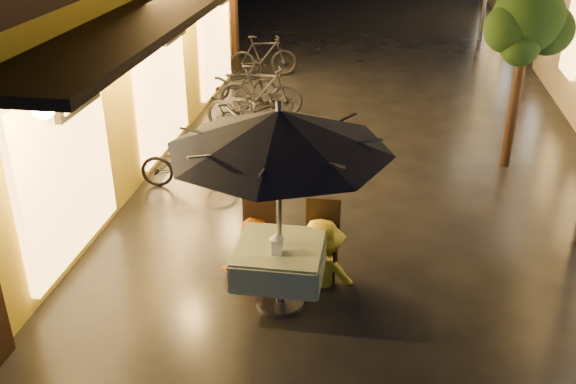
% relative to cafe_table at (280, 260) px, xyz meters
% --- Properties ---
extents(ground, '(90.00, 90.00, 0.00)m').
position_rel_cafe_table_xyz_m(ground, '(0.75, -0.02, -0.59)').
color(ground, black).
rests_on(ground, ground).
extents(street_tree, '(1.43, 1.20, 3.15)m').
position_rel_cafe_table_xyz_m(street_tree, '(3.17, 4.49, 1.83)').
color(street_tree, black).
rests_on(street_tree, ground).
extents(cafe_table, '(0.99, 0.99, 0.78)m').
position_rel_cafe_table_xyz_m(cafe_table, '(0.00, 0.00, 0.00)').
color(cafe_table, '#59595E').
rests_on(cafe_table, ground).
extents(patio_umbrella, '(2.41, 2.41, 2.46)m').
position_rel_cafe_table_xyz_m(patio_umbrella, '(0.00, -0.00, 1.56)').
color(patio_umbrella, '#59595E').
rests_on(patio_umbrella, ground).
extents(cafe_chair_left, '(0.42, 0.42, 0.97)m').
position_rel_cafe_table_xyz_m(cafe_chair_left, '(-0.40, 0.74, -0.05)').
color(cafe_chair_left, black).
rests_on(cafe_chair_left, ground).
extents(cafe_chair_right, '(0.42, 0.42, 0.97)m').
position_rel_cafe_table_xyz_m(cafe_chair_right, '(0.40, 0.74, -0.05)').
color(cafe_chair_right, black).
rests_on(cafe_chair_right, ground).
extents(table_lantern, '(0.16, 0.16, 0.25)m').
position_rel_cafe_table_xyz_m(table_lantern, '(0.00, -0.16, 0.33)').
color(table_lantern, white).
rests_on(table_lantern, cafe_table).
extents(person_orange, '(0.85, 0.72, 1.53)m').
position_rel_cafe_table_xyz_m(person_orange, '(-0.45, 0.53, 0.18)').
color(person_orange, '#DC6305').
rests_on(person_orange, ground).
extents(person_yellow, '(1.09, 0.71, 1.59)m').
position_rel_cafe_table_xyz_m(person_yellow, '(0.41, 0.54, 0.21)').
color(person_yellow, yellow).
rests_on(person_yellow, ground).
extents(bicycle_0, '(1.57, 0.68, 0.80)m').
position_rel_cafe_table_xyz_m(bicycle_0, '(-1.94, 2.83, -0.19)').
color(bicycle_0, black).
rests_on(bicycle_0, ground).
extents(bicycle_1, '(1.55, 0.99, 0.91)m').
position_rel_cafe_table_xyz_m(bicycle_1, '(-1.55, 4.42, -0.13)').
color(bicycle_1, black).
rests_on(bicycle_1, ground).
extents(bicycle_2, '(1.96, 1.11, 0.98)m').
position_rel_cafe_table_xyz_m(bicycle_2, '(-1.44, 5.18, -0.10)').
color(bicycle_2, black).
rests_on(bicycle_2, ground).
extents(bicycle_3, '(1.73, 0.49, 1.04)m').
position_rel_cafe_table_xyz_m(bicycle_3, '(-1.47, 6.36, -0.07)').
color(bicycle_3, black).
rests_on(bicycle_3, ground).
extents(bicycle_4, '(1.60, 0.57, 0.84)m').
position_rel_cafe_table_xyz_m(bicycle_4, '(-2.06, 7.14, -0.17)').
color(bicycle_4, black).
rests_on(bicycle_4, ground).
extents(bicycle_5, '(1.74, 0.92, 1.01)m').
position_rel_cafe_table_xyz_m(bicycle_5, '(-1.96, 9.15, -0.08)').
color(bicycle_5, black).
rests_on(bicycle_5, ground).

